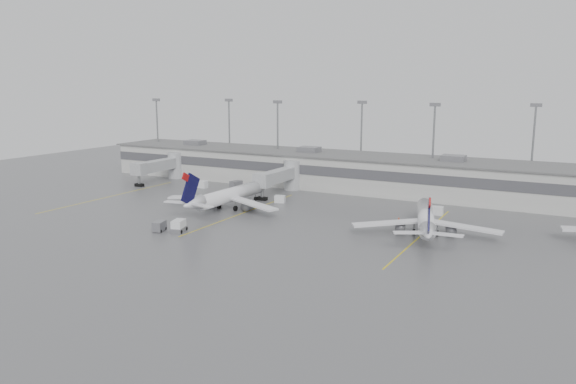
% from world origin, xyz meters
% --- Properties ---
extents(ground, '(260.00, 260.00, 0.00)m').
position_xyz_m(ground, '(0.00, 0.00, 0.00)').
color(ground, '#525255').
rests_on(ground, ground).
extents(terminal, '(152.00, 17.00, 9.45)m').
position_xyz_m(terminal, '(-0.01, 57.98, 4.17)').
color(terminal, '#B1B1AC').
rests_on(terminal, ground).
extents(light_masts, '(142.40, 8.00, 20.60)m').
position_xyz_m(light_masts, '(0.00, 63.75, 12.03)').
color(light_masts, gray).
rests_on(light_masts, ground).
extents(jet_bridge_left, '(4.00, 17.20, 7.00)m').
position_xyz_m(jet_bridge_left, '(-55.50, 45.72, 3.87)').
color(jet_bridge_left, '#939597').
rests_on(jet_bridge_left, ground).
extents(jet_bridge_right, '(4.00, 17.20, 7.00)m').
position_xyz_m(jet_bridge_right, '(-20.50, 45.72, 3.87)').
color(jet_bridge_right, '#939597').
rests_on(jet_bridge_right, ground).
extents(stand_markings, '(105.25, 40.00, 0.01)m').
position_xyz_m(stand_markings, '(-0.00, 24.00, 0.01)').
color(stand_markings, yellow).
rests_on(stand_markings, ground).
extents(jet_mid_left, '(25.71, 28.82, 9.32)m').
position_xyz_m(jet_mid_left, '(-21.78, 25.02, 2.90)').
color(jet_mid_left, white).
rests_on(jet_mid_left, ground).
extents(jet_mid_right, '(23.44, 26.65, 8.84)m').
position_xyz_m(jet_mid_right, '(17.98, 24.49, 2.75)').
color(jet_mid_right, white).
rests_on(jet_mid_right, ground).
extents(baggage_tug, '(2.80, 3.61, 2.06)m').
position_xyz_m(baggage_tug, '(-19.51, 6.58, 0.80)').
color(baggage_tug, white).
rests_on(baggage_tug, ground).
extents(baggage_cart, '(2.22, 3.02, 1.74)m').
position_xyz_m(baggage_cart, '(-22.71, 5.38, 0.91)').
color(baggage_cart, slate).
rests_on(baggage_cart, ground).
extents(gse_uld_a, '(2.45, 1.66, 1.72)m').
position_xyz_m(gse_uld_a, '(-40.81, 41.81, 0.86)').
color(gse_uld_a, white).
rests_on(gse_uld_a, ground).
extents(gse_uld_b, '(2.42, 1.92, 1.51)m').
position_xyz_m(gse_uld_b, '(-15.91, 35.65, 0.76)').
color(gse_uld_b, white).
rests_on(gse_uld_b, ground).
extents(gse_uld_c, '(2.42, 1.74, 1.62)m').
position_xyz_m(gse_uld_c, '(16.19, 39.99, 0.81)').
color(gse_uld_c, white).
rests_on(gse_uld_c, ground).
extents(gse_loader, '(2.34, 3.17, 1.79)m').
position_xyz_m(gse_loader, '(-33.28, 45.21, 0.89)').
color(gse_loader, slate).
rests_on(gse_loader, ground).
extents(cone_a, '(0.40, 0.40, 0.63)m').
position_xyz_m(cone_a, '(-41.66, 41.55, 0.32)').
color(cone_a, red).
rests_on(cone_a, ground).
extents(cone_b, '(0.39, 0.39, 0.62)m').
position_xyz_m(cone_b, '(-19.30, 30.81, 0.31)').
color(cone_b, red).
rests_on(cone_b, ground).
extents(cone_c, '(0.39, 0.39, 0.63)m').
position_xyz_m(cone_c, '(11.07, 32.18, 0.31)').
color(cone_c, red).
rests_on(cone_c, ground).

